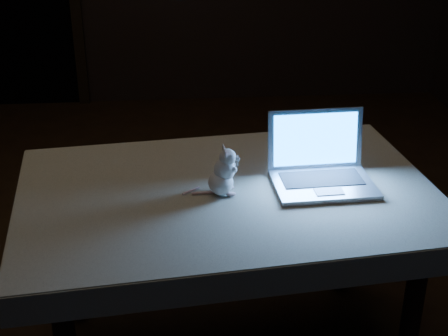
{
  "coord_description": "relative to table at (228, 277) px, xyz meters",
  "views": [
    {
      "loc": [
        0.11,
        -2.52,
        1.79
      ],
      "look_at": [
        0.28,
        -0.48,
        0.8
      ],
      "focal_mm": 52.0,
      "sensor_mm": 36.0,
      "label": 1
    }
  ],
  "objects": [
    {
      "name": "plush_mouse",
      "position": [
        -0.03,
        -0.02,
        0.46
      ],
      "size": [
        0.17,
        0.17,
        0.18
      ],
      "primitive_type": null,
      "rotation": [
        0.0,
        0.0,
        0.39
      ],
      "color": "white",
      "rests_on": "tablecloth"
    },
    {
      "name": "floor",
      "position": [
        -0.29,
        0.51,
        -0.36
      ],
      "size": [
        5.0,
        5.0,
        0.0
      ],
      "primitive_type": "plane",
      "color": "black",
      "rests_on": "ground"
    },
    {
      "name": "table",
      "position": [
        0.0,
        0.0,
        0.0
      ],
      "size": [
        1.44,
        1.02,
        0.73
      ],
      "primitive_type": null,
      "rotation": [
        0.0,
        0.0,
        0.11
      ],
      "color": "black",
      "rests_on": "floor"
    },
    {
      "name": "tablecloth",
      "position": [
        0.09,
        -0.03,
        0.32
      ],
      "size": [
        1.57,
        1.16,
        0.1
      ],
      "primitive_type": null,
      "rotation": [
        0.0,
        0.0,
        0.13
      ],
      "color": "beige",
      "rests_on": "table"
    },
    {
      "name": "laptop",
      "position": [
        0.34,
        -0.01,
        0.49
      ],
      "size": [
        0.37,
        0.33,
        0.24
      ],
      "primitive_type": null,
      "rotation": [
        0.0,
        0.0,
        0.05
      ],
      "color": "#A4A4A8",
      "rests_on": "tablecloth"
    }
  ]
}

